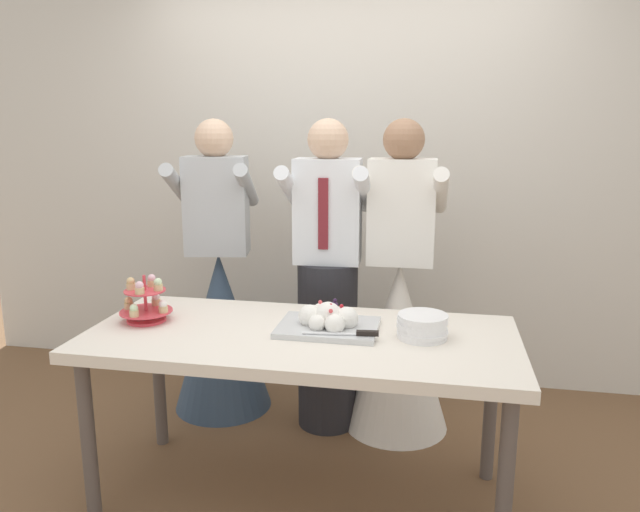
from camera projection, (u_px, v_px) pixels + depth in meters
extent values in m
plane|color=brown|center=(302.00, 497.00, 2.68)|extent=(8.00, 8.00, 0.00)
cube|color=beige|center=(351.00, 153.00, 3.76)|extent=(5.20, 0.10, 2.90)
cube|color=silver|center=(301.00, 338.00, 2.52)|extent=(1.80, 0.80, 0.05)
cylinder|color=#564C47|center=(88.00, 442.00, 2.45)|extent=(0.06, 0.06, 0.72)
cylinder|color=#564C47|center=(505.00, 487.00, 2.14)|extent=(0.06, 0.06, 0.72)
cylinder|color=#564C47|center=(159.00, 378.00, 3.07)|extent=(0.06, 0.06, 0.72)
cylinder|color=#564C47|center=(491.00, 406.00, 2.76)|extent=(0.06, 0.06, 0.72)
cylinder|color=#D83F4C|center=(147.00, 320.00, 2.67)|extent=(0.17, 0.17, 0.01)
cylinder|color=#D83F4C|center=(145.00, 298.00, 2.64)|extent=(0.01, 0.01, 0.21)
cylinder|color=#D83F4C|center=(146.00, 311.00, 2.66)|extent=(0.23, 0.23, 0.01)
cylinder|color=#D1B784|center=(163.00, 309.00, 2.63)|extent=(0.04, 0.04, 0.03)
sphere|color=white|center=(163.00, 304.00, 2.62)|extent=(0.04, 0.04, 0.04)
cylinder|color=#D1B784|center=(156.00, 302.00, 2.74)|extent=(0.04, 0.04, 0.03)
sphere|color=white|center=(156.00, 297.00, 2.73)|extent=(0.04, 0.04, 0.04)
cylinder|color=#D1B784|center=(129.00, 306.00, 2.68)|extent=(0.04, 0.04, 0.03)
sphere|color=#D6B27A|center=(128.00, 301.00, 2.67)|extent=(0.04, 0.04, 0.04)
cylinder|color=#D1B784|center=(134.00, 313.00, 2.57)|extent=(0.04, 0.04, 0.03)
sphere|color=beige|center=(134.00, 308.00, 2.57)|extent=(0.04, 0.04, 0.04)
cylinder|color=#D83F4C|center=(145.00, 291.00, 2.64)|extent=(0.18, 0.18, 0.01)
cylinder|color=#D1B784|center=(158.00, 287.00, 2.63)|extent=(0.04, 0.04, 0.03)
sphere|color=beige|center=(158.00, 282.00, 2.62)|extent=(0.04, 0.04, 0.04)
cylinder|color=#D1B784|center=(152.00, 283.00, 2.69)|extent=(0.04, 0.04, 0.03)
sphere|color=#EAB7C6|center=(152.00, 278.00, 2.69)|extent=(0.04, 0.04, 0.04)
cylinder|color=#D1B784|center=(131.00, 286.00, 2.64)|extent=(0.04, 0.04, 0.03)
sphere|color=#D6B27A|center=(131.00, 281.00, 2.64)|extent=(0.04, 0.04, 0.04)
cylinder|color=#D1B784|center=(140.00, 291.00, 2.57)|extent=(0.04, 0.04, 0.03)
sphere|color=#EAB7C6|center=(139.00, 285.00, 2.57)|extent=(0.04, 0.04, 0.04)
cube|color=silver|center=(328.00, 327.00, 2.55)|extent=(0.42, 0.31, 0.02)
sphere|color=white|center=(347.00, 318.00, 2.52)|extent=(0.10, 0.10, 0.10)
sphere|color=white|center=(337.00, 315.00, 2.58)|extent=(0.08, 0.08, 0.08)
sphere|color=white|center=(322.00, 312.00, 2.61)|extent=(0.08, 0.08, 0.08)
sphere|color=white|center=(310.00, 316.00, 2.55)|extent=(0.10, 0.10, 0.10)
sphere|color=white|center=(317.00, 323.00, 2.49)|extent=(0.07, 0.07, 0.07)
sphere|color=white|center=(335.00, 324.00, 2.46)|extent=(0.08, 0.08, 0.08)
sphere|color=white|center=(328.00, 315.00, 2.53)|extent=(0.11, 0.11, 0.11)
sphere|color=#B21923|center=(342.00, 306.00, 2.54)|extent=(0.02, 0.02, 0.02)
sphere|color=#DB474C|center=(320.00, 302.00, 2.57)|extent=(0.02, 0.02, 0.02)
sphere|color=#2D1938|center=(336.00, 305.00, 2.56)|extent=(0.02, 0.02, 0.02)
sphere|color=#B21923|center=(331.00, 305.00, 2.51)|extent=(0.02, 0.02, 0.02)
sphere|color=#2D1938|center=(333.00, 304.00, 2.53)|extent=(0.02, 0.02, 0.02)
sphere|color=#DB474C|center=(331.00, 311.00, 2.47)|extent=(0.02, 0.02, 0.02)
sphere|color=#2D1938|center=(335.00, 301.00, 2.57)|extent=(0.02, 0.02, 0.02)
cube|color=silver|center=(330.00, 333.00, 2.43)|extent=(0.23, 0.05, 0.00)
cube|color=black|center=(367.00, 333.00, 2.41)|extent=(0.09, 0.04, 0.02)
cylinder|color=white|center=(422.00, 336.00, 2.46)|extent=(0.20, 0.20, 0.01)
cylinder|color=white|center=(422.00, 334.00, 2.46)|extent=(0.20, 0.20, 0.01)
cylinder|color=white|center=(423.00, 331.00, 2.45)|extent=(0.20, 0.20, 0.01)
cylinder|color=white|center=(422.00, 328.00, 2.46)|extent=(0.20, 0.20, 0.01)
cylinder|color=white|center=(422.00, 326.00, 2.45)|extent=(0.20, 0.20, 0.01)
cylinder|color=white|center=(422.00, 323.00, 2.45)|extent=(0.20, 0.20, 0.01)
cylinder|color=white|center=(423.00, 321.00, 2.45)|extent=(0.20, 0.20, 0.01)
cylinder|color=white|center=(422.00, 318.00, 2.45)|extent=(0.20, 0.20, 0.01)
cylinder|color=white|center=(423.00, 316.00, 2.44)|extent=(0.20, 0.20, 0.01)
cylinder|color=#232328|center=(327.00, 344.00, 3.26)|extent=(0.32, 0.32, 0.92)
cube|color=white|center=(328.00, 211.00, 3.10)|extent=(0.35, 0.21, 0.54)
sphere|color=#D8B293|center=(328.00, 139.00, 3.02)|extent=(0.21, 0.21, 0.21)
cylinder|color=white|center=(291.00, 190.00, 3.10)|extent=(0.10, 0.49, 0.28)
cylinder|color=white|center=(364.00, 191.00, 3.05)|extent=(0.10, 0.49, 0.28)
cube|color=maroon|center=(323.00, 214.00, 3.00)|extent=(0.05, 0.01, 0.36)
cone|color=white|center=(398.00, 346.00, 3.23)|extent=(0.56, 0.56, 0.92)
cube|color=white|center=(402.00, 212.00, 3.07)|extent=(0.34, 0.20, 0.54)
sphere|color=#997054|center=(404.00, 140.00, 2.99)|extent=(0.21, 0.21, 0.21)
cylinder|color=white|center=(365.00, 190.00, 3.08)|extent=(0.08, 0.49, 0.28)
cylinder|color=white|center=(440.00, 192.00, 3.01)|extent=(0.08, 0.49, 0.28)
cone|color=#334760|center=(221.00, 331.00, 3.47)|extent=(0.56, 0.56, 0.92)
cube|color=#B2B7BC|center=(217.00, 206.00, 3.31)|extent=(0.37, 0.26, 0.54)
sphere|color=#D8B293|center=(214.00, 138.00, 3.23)|extent=(0.21, 0.21, 0.21)
cylinder|color=#B2B7BC|center=(178.00, 186.00, 3.29)|extent=(0.16, 0.49, 0.28)
cylinder|color=#B2B7BC|center=(247.00, 186.00, 3.29)|extent=(0.16, 0.49, 0.28)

